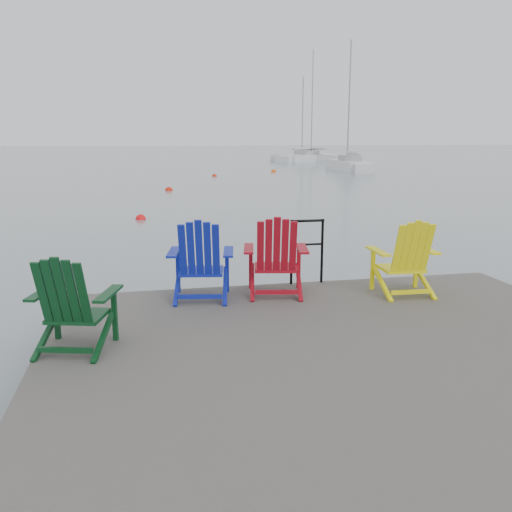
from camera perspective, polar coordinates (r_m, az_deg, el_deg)
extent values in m
plane|color=slate|center=(5.56, 10.25, -14.45)|extent=(400.00, 400.00, 0.00)
cube|color=#312E2C|center=(5.39, 10.41, -10.65)|extent=(6.00, 5.00, 0.20)
cylinder|color=black|center=(7.37, -17.11, -10.47)|extent=(0.26, 0.26, 1.20)
cylinder|color=black|center=(7.58, 3.91, -9.28)|extent=(0.26, 0.26, 1.20)
cylinder|color=black|center=(8.67, 21.52, -7.33)|extent=(0.26, 0.26, 1.20)
cylinder|color=black|center=(7.46, 3.76, 0.40)|extent=(0.04, 0.04, 0.90)
cylinder|color=black|center=(7.59, 6.96, 0.54)|extent=(0.04, 0.04, 0.90)
cylinder|color=black|center=(7.45, 5.44, 3.71)|extent=(0.48, 0.04, 0.04)
cylinder|color=black|center=(7.50, 5.39, 1.22)|extent=(0.44, 0.03, 0.03)
cube|color=#093416|center=(5.52, -18.23, -6.02)|extent=(0.60, 0.56, 0.04)
cube|color=#093416|center=(5.81, -20.27, -5.70)|extent=(0.06, 0.06, 0.53)
cube|color=#093416|center=(5.60, -14.66, -5.99)|extent=(0.06, 0.06, 0.53)
cube|color=#093416|center=(5.56, -21.53, -3.58)|extent=(0.26, 0.59, 0.03)
cube|color=#093416|center=(5.32, -15.26, -3.83)|extent=(0.26, 0.59, 0.03)
cube|color=#093416|center=(5.16, -19.71, -3.73)|extent=(0.51, 0.36, 0.65)
cube|color=#0F1D9C|center=(6.92, -5.75, -1.60)|extent=(0.61, 0.56, 0.04)
cube|color=#0F1D9C|center=(7.15, -8.20, -1.58)|extent=(0.06, 0.06, 0.57)
cube|color=#0F1D9C|center=(7.11, -3.06, -1.55)|extent=(0.06, 0.06, 0.57)
cube|color=#0F1D9C|center=(6.87, -8.68, 0.41)|extent=(0.22, 0.63, 0.03)
cube|color=#0F1D9C|center=(6.83, -2.91, 0.46)|extent=(0.22, 0.63, 0.03)
cube|color=#0F1D9C|center=(6.52, -5.99, 0.61)|extent=(0.54, 0.34, 0.70)
cube|color=maroon|center=(7.08, 2.05, -1.21)|extent=(0.63, 0.58, 0.04)
cube|color=maroon|center=(7.28, -0.55, -1.19)|extent=(0.06, 0.06, 0.57)
cube|color=maroon|center=(7.31, 4.51, -1.18)|extent=(0.06, 0.06, 0.57)
cube|color=maroon|center=(7.00, -0.77, 0.79)|extent=(0.24, 0.64, 0.03)
cube|color=maroon|center=(7.03, 4.90, 0.80)|extent=(0.24, 0.64, 0.03)
cube|color=maroon|center=(6.68, 2.20, 0.98)|extent=(0.54, 0.36, 0.70)
cube|color=yellow|center=(7.33, 14.98, -1.27)|extent=(0.54, 0.49, 0.04)
cube|color=yellow|center=(7.39, 12.17, -1.35)|extent=(0.05, 0.05, 0.55)
cube|color=yellow|center=(7.64, 16.50, -1.15)|extent=(0.05, 0.05, 0.55)
cube|color=yellow|center=(7.13, 12.71, 0.51)|extent=(0.14, 0.60, 0.03)
cube|color=yellow|center=(7.40, 17.50, 0.66)|extent=(0.14, 0.60, 0.03)
cube|color=yellow|center=(6.98, 16.18, 0.75)|extent=(0.49, 0.27, 0.67)
cube|color=silver|center=(43.91, 9.68, 9.17)|extent=(2.50, 7.38, 1.10)
cube|color=#9E9EA3|center=(43.53, 9.84, 10.06)|extent=(1.50, 2.28, 0.55)
cylinder|color=gray|center=(44.29, 9.78, 15.77)|extent=(0.12, 0.12, 9.06)
cube|color=silver|center=(60.72, 5.58, 10.09)|extent=(8.16, 7.34, 1.10)
cube|color=#9E9EA3|center=(60.33, 5.37, 10.74)|extent=(3.03, 2.90, 0.55)
cylinder|color=gray|center=(61.16, 5.94, 15.73)|extent=(0.12, 0.12, 10.92)
cube|color=silver|center=(61.16, 5.14, 10.11)|extent=(6.40, 5.19, 1.10)
cube|color=#9E9EA3|center=(61.04, 5.46, 10.76)|extent=(2.31, 2.12, 0.55)
cylinder|color=gray|center=(61.27, 4.93, 14.50)|extent=(0.12, 0.12, 8.26)
sphere|color=#F60E11|center=(17.42, -12.04, 3.80)|extent=(0.32, 0.32, 0.32)
sphere|color=red|center=(26.96, -9.16, 6.82)|extent=(0.37, 0.37, 0.37)
sphere|color=#ED570D|center=(41.64, 1.87, 8.83)|extent=(0.41, 0.41, 0.41)
sphere|color=red|center=(36.92, -4.40, 8.36)|extent=(0.32, 0.32, 0.32)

